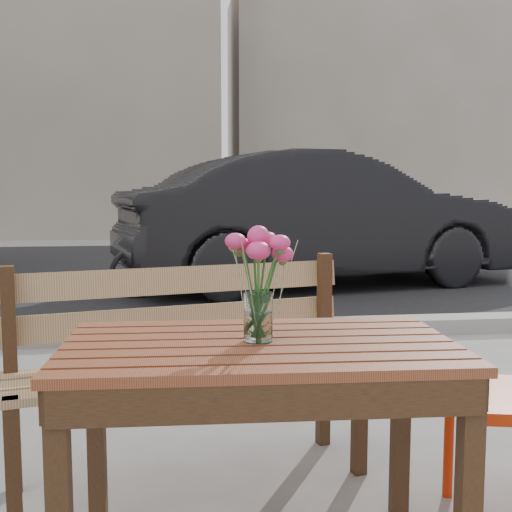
{
  "coord_description": "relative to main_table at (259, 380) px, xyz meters",
  "views": [
    {
      "loc": [
        -0.14,
        -1.72,
        1.13
      ],
      "look_at": [
        0.11,
        0.13,
        0.93
      ],
      "focal_mm": 45.0,
      "sensor_mm": 36.0,
      "label": 1
    }
  ],
  "objects": [
    {
      "name": "bicycle",
      "position": [
        -0.1,
        4.77,
        -0.17
      ],
      "size": [
        1.58,
        0.66,
        0.81
      ],
      "primitive_type": "imported",
      "rotation": [
        0.0,
        0.0,
        1.49
      ],
      "color": "black",
      "rests_on": "ground"
    },
    {
      "name": "parked_car",
      "position": [
        1.47,
        5.46,
        0.18
      ],
      "size": [
        4.85,
        2.55,
        1.52
      ],
      "primitive_type": "imported",
      "rotation": [
        0.0,
        0.0,
        1.78
      ],
      "color": "black",
      "rests_on": "ground"
    },
    {
      "name": "backdrop_buildings",
      "position": [
        0.06,
        14.33,
        3.03
      ],
      "size": [
        15.5,
        4.0,
        8.0
      ],
      "color": "gray",
      "rests_on": "ground"
    },
    {
      "name": "main_bench",
      "position": [
        -0.2,
        0.68,
        -0.05
      ],
      "size": [
        1.46,
        0.72,
        0.87
      ],
      "rotation": [
        0.0,
        0.0,
        0.22
      ],
      "color": "#896347",
      "rests_on": "ground"
    },
    {
      "name": "main_vase",
      "position": [
        -0.0,
        0.01,
        0.32
      ],
      "size": [
        0.18,
        0.18,
        0.33
      ],
      "color": "white",
      "rests_on": "main_table"
    },
    {
      "name": "main_table",
      "position": [
        0.0,
        0.0,
        0.0
      ],
      "size": [
        1.15,
        0.7,
        0.69
      ],
      "rotation": [
        0.0,
        0.0,
        -0.04
      ],
      "color": "#5D2B18",
      "rests_on": "ground"
    },
    {
      "name": "street",
      "position": [
        -0.11,
        5.0,
        -0.55
      ],
      "size": [
        30.0,
        8.12,
        0.12
      ],
      "color": "black",
      "rests_on": "ground"
    }
  ]
}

